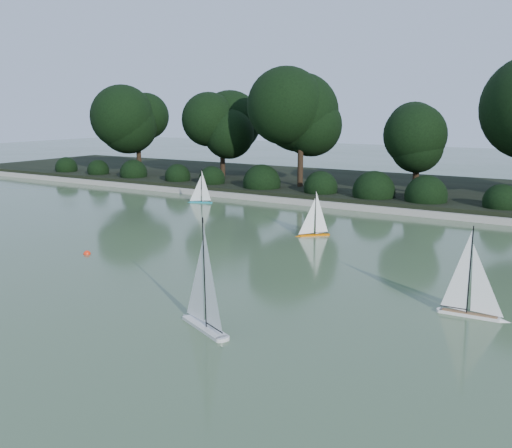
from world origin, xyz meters
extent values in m
plane|color=#3B5432|center=(0.00, 0.00, 0.00)|extent=(80.00, 80.00, 0.00)
cube|color=gray|center=(0.00, 9.00, 0.09)|extent=(40.00, 0.35, 0.18)
cube|color=black|center=(0.00, 13.00, 0.15)|extent=(40.00, 8.00, 0.30)
cylinder|color=black|center=(-11.00, 11.20, 0.76)|extent=(0.20, 0.20, 1.51)
sphere|color=black|center=(-11.00, 11.20, 2.58)|extent=(2.38, 2.38, 2.38)
cylinder|color=black|center=(-7.00, 11.80, 0.68)|extent=(0.20, 0.20, 1.37)
sphere|color=black|center=(-7.00, 11.80, 2.38)|extent=(2.24, 2.24, 2.24)
cylinder|color=black|center=(-3.00, 10.90, 0.83)|extent=(0.20, 0.20, 1.66)
sphere|color=black|center=(-3.00, 10.90, 2.85)|extent=(2.66, 2.66, 2.66)
cylinder|color=black|center=(1.00, 11.40, 0.63)|extent=(0.20, 0.20, 1.26)
sphere|color=black|center=(1.00, 11.40, 2.21)|extent=(2.10, 2.10, 2.10)
sphere|color=black|center=(-14.00, 9.90, 0.45)|extent=(1.10, 1.10, 1.10)
sphere|color=black|center=(-12.00, 9.90, 0.45)|extent=(1.10, 1.10, 1.10)
sphere|color=black|center=(-10.00, 9.90, 0.45)|extent=(1.10, 1.10, 1.10)
sphere|color=black|center=(-8.00, 9.90, 0.45)|extent=(1.10, 1.10, 1.10)
sphere|color=black|center=(-6.00, 9.90, 0.45)|extent=(1.10, 1.10, 1.10)
sphere|color=black|center=(-4.00, 9.90, 0.45)|extent=(1.10, 1.10, 1.10)
sphere|color=black|center=(-2.00, 9.90, 0.45)|extent=(1.10, 1.10, 1.10)
sphere|color=black|center=(0.00, 9.90, 0.45)|extent=(1.10, 1.10, 1.10)
sphere|color=black|center=(2.00, 9.90, 0.45)|extent=(1.10, 1.10, 1.10)
sphere|color=black|center=(4.00, 9.90, 0.45)|extent=(1.10, 1.10, 1.10)
cube|color=silver|center=(1.71, -1.17, 0.05)|extent=(1.00, 0.61, 0.10)
cone|color=silver|center=(1.18, -0.92, 0.05)|extent=(0.27, 0.27, 0.20)
cylinder|color=silver|center=(2.16, -1.38, 0.05)|extent=(0.16, 0.16, 0.10)
cylinder|color=black|center=(1.75, -1.19, 0.88)|extent=(0.03, 0.03, 1.56)
cylinder|color=black|center=(1.95, -1.28, 0.16)|extent=(0.43, 0.21, 0.02)
cube|color=silver|center=(4.78, 1.31, 0.04)|extent=(0.86, 0.22, 0.09)
cone|color=silver|center=(5.27, 1.33, 0.04)|extent=(0.18, 0.18, 0.17)
cylinder|color=silver|center=(4.35, 1.28, 0.04)|extent=(0.11, 0.11, 0.09)
cube|color=olive|center=(4.78, 1.31, 0.09)|extent=(0.79, 0.17, 0.01)
cylinder|color=black|center=(4.73, 1.30, 0.75)|extent=(0.02, 0.02, 1.32)
cylinder|color=black|center=(4.55, 1.29, 0.14)|extent=(0.39, 0.03, 0.01)
cube|color=#D36000|center=(0.40, 5.04, 0.04)|extent=(0.62, 0.59, 0.07)
cone|color=#D36000|center=(0.10, 4.76, 0.04)|extent=(0.20, 0.20, 0.14)
cylinder|color=#D36000|center=(0.66, 5.29, 0.04)|extent=(0.12, 0.12, 0.07)
cylinder|color=black|center=(0.42, 5.07, 0.62)|extent=(0.02, 0.02, 1.11)
cylinder|color=black|center=(0.54, 5.17, 0.11)|extent=(0.25, 0.23, 0.01)
cube|color=teal|center=(-4.94, 7.57, 0.03)|extent=(0.70, 0.37, 0.07)
cone|color=teal|center=(-5.32, 7.43, 0.03)|extent=(0.18, 0.18, 0.14)
cylinder|color=teal|center=(-4.61, 7.69, 0.03)|extent=(0.11, 0.11, 0.07)
cylinder|color=black|center=(-4.91, 7.58, 0.61)|extent=(0.02, 0.02, 1.08)
cylinder|color=black|center=(-4.76, 7.63, 0.11)|extent=(0.30, 0.12, 0.01)
sphere|color=#FF2C0D|center=(-2.95, 0.90, 0.00)|extent=(0.15, 0.15, 0.15)
camera|label=1|loc=(6.28, -7.24, 3.05)|focal=40.00mm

